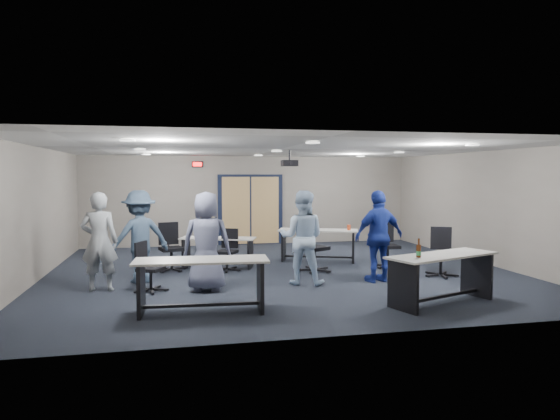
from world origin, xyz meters
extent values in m
plane|color=black|center=(0.00, 0.00, 0.00)|extent=(10.00, 10.00, 0.00)
cube|color=slate|center=(0.00, 4.50, 1.35)|extent=(10.00, 0.04, 2.70)
cube|color=slate|center=(0.00, -4.50, 1.35)|extent=(10.00, 0.04, 2.70)
cube|color=slate|center=(-5.00, 0.00, 1.35)|extent=(0.04, 9.00, 2.70)
cube|color=slate|center=(5.00, 0.00, 1.35)|extent=(0.04, 9.00, 2.70)
cube|color=white|center=(0.00, 0.00, 2.70)|extent=(10.00, 9.00, 0.04)
cube|color=black|center=(0.00, 4.47, 1.05)|extent=(2.00, 0.06, 2.20)
cube|color=#9F7D48|center=(-0.45, 4.45, 1.05)|extent=(0.85, 0.04, 2.05)
cube|color=#9F7D48|center=(0.45, 4.45, 1.05)|extent=(0.85, 0.04, 2.05)
cube|color=black|center=(-1.60, 4.45, 2.45)|extent=(0.32, 0.05, 0.18)
cube|color=#FF0C0C|center=(-1.60, 4.42, 2.45)|extent=(0.26, 0.02, 0.12)
cylinder|color=black|center=(0.30, 0.50, 2.58)|extent=(0.04, 0.04, 0.24)
cube|color=black|center=(0.30, 0.50, 2.40)|extent=(0.35, 0.30, 0.14)
cylinder|color=black|center=(0.30, 0.35, 2.40)|extent=(0.08, 0.03, 0.08)
cube|color=#A4A19B|center=(-1.90, -2.96, 0.82)|extent=(2.09, 0.82, 0.03)
cube|color=black|center=(-2.81, -2.90, 0.40)|extent=(0.10, 0.63, 0.80)
cube|color=black|center=(-0.99, -3.02, 0.40)|extent=(0.10, 0.63, 0.80)
cube|color=black|center=(-1.90, -2.96, 0.11)|extent=(1.82, 0.18, 0.05)
cube|color=#A4A19B|center=(2.02, -3.24, 0.80)|extent=(2.13, 1.32, 0.03)
cube|color=black|center=(1.18, -3.55, 0.39)|extent=(0.26, 0.60, 0.79)
cube|color=black|center=(2.87, -2.93, 0.39)|extent=(0.26, 0.60, 0.79)
cube|color=black|center=(2.02, -3.24, 0.11)|extent=(1.71, 0.67, 0.04)
cube|color=#A4A19B|center=(-1.33, 0.78, 0.68)|extent=(1.80, 1.10, 0.03)
cube|color=black|center=(-2.04, 1.02, 0.33)|extent=(0.22, 0.51, 0.66)
cube|color=black|center=(-0.61, 0.53, 0.33)|extent=(0.22, 0.51, 0.66)
cube|color=black|center=(-1.33, 0.78, 0.09)|extent=(1.45, 0.54, 0.04)
cube|color=#A4A19B|center=(1.18, 1.12, 0.77)|extent=(2.04, 1.27, 0.03)
cube|color=black|center=(0.37, 1.42, 0.38)|extent=(0.25, 0.57, 0.75)
cube|color=black|center=(1.98, 0.82, 0.38)|extent=(0.25, 0.57, 0.75)
cube|color=black|center=(1.18, 1.12, 0.11)|extent=(1.63, 0.65, 0.04)
cylinder|color=#CA411A|center=(1.88, 0.86, 0.85)|extent=(0.09, 0.09, 0.13)
imported|color=#939AA0|center=(-3.65, -1.11, 0.92)|extent=(0.71, 0.50, 1.83)
imported|color=slate|center=(-1.73, -1.51, 0.92)|extent=(0.99, 0.74, 1.83)
imported|color=#B3CFEE|center=(0.13, -1.31, 0.92)|extent=(1.08, 0.97, 1.83)
imported|color=navy|center=(1.67, -1.44, 0.92)|extent=(1.14, 0.65, 1.83)
imported|color=#384D65|center=(-2.98, -0.49, 0.92)|extent=(1.35, 1.06, 1.83)
camera|label=1|loc=(-2.31, -10.65, 2.13)|focal=32.00mm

